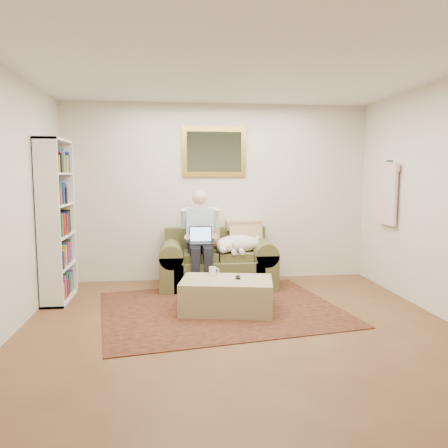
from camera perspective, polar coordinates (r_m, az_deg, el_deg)
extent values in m
cube|color=brown|center=(4.32, 2.70, -14.88)|extent=(4.50, 5.00, 0.01)
cube|color=white|center=(4.15, 2.90, 20.82)|extent=(4.50, 5.00, 0.01)
cube|color=silver|center=(6.50, -0.80, 4.11)|extent=(4.50, 0.01, 2.60)
cube|color=black|center=(5.22, -0.43, -10.97)|extent=(3.02, 2.57, 0.01)
cube|color=olive|center=(6.18, -0.88, -6.35)|extent=(1.22, 0.78, 0.40)
cube|color=olive|center=(6.43, -1.18, -2.20)|extent=(1.47, 0.17, 0.40)
cube|color=olive|center=(6.14, -6.87, -6.03)|extent=(0.32, 0.78, 0.81)
cube|color=olive|center=(6.26, 4.99, -5.76)|extent=(0.32, 0.78, 0.81)
cube|color=olive|center=(6.06, -3.10, -4.16)|extent=(0.46, 0.53, 0.11)
cube|color=olive|center=(6.11, 1.41, -4.07)|extent=(0.46, 0.53, 0.11)
cube|color=black|center=(5.85, -3.00, -2.53)|extent=(0.31, 0.22, 0.02)
cube|color=black|center=(5.94, -3.08, -1.34)|extent=(0.31, 0.06, 0.21)
cube|color=#99BFF2|center=(5.93, -3.07, -1.35)|extent=(0.28, 0.04, 0.19)
cube|color=tan|center=(5.09, 0.36, -9.30)|extent=(1.14, 0.84, 0.38)
cylinder|color=white|center=(5.24, -1.50, -6.15)|extent=(0.08, 0.08, 0.10)
cube|color=black|center=(5.10, 1.83, -6.98)|extent=(0.07, 0.15, 0.02)
cube|color=gold|center=(6.48, -1.30, 9.41)|extent=(0.94, 0.04, 0.72)
cube|color=gray|center=(6.46, -1.29, 9.41)|extent=(0.80, 0.01, 0.58)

